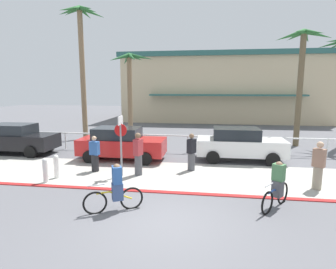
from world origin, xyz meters
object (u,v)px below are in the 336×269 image
(palm_tree_2, at_px, (302,62))
(car_red_1, at_px, (121,143))
(cyclist_yellow_1, at_px, (116,189))
(pedestrian_2, at_px, (138,156))
(bollard_2, at_px, (56,166))
(cyclist_blue_0, at_px, (277,186))
(stop_sign_bike_lane, at_px, (121,137))
(pedestrian_1, at_px, (318,167))
(car_black_0, at_px, (16,138))
(car_white_2, at_px, (240,144))
(palm_tree_1, at_px, (130,75))
(palm_tree_0, at_px, (81,41))
(pedestrian_3, at_px, (95,155))
(pedestrian_0, at_px, (191,154))
(bollard_3, at_px, (45,170))

(palm_tree_2, distance_m, car_red_1, 12.05)
(cyclist_yellow_1, bearing_deg, pedestrian_2, 93.24)
(bollard_2, bearing_deg, cyclist_blue_0, -11.45)
(palm_tree_2, distance_m, cyclist_blue_0, 11.55)
(palm_tree_2, xyz_separation_m, pedestrian_2, (-8.51, -7.46, -4.40))
(bollard_2, bearing_deg, stop_sign_bike_lane, 13.66)
(cyclist_yellow_1, xyz_separation_m, pedestrian_1, (6.71, 2.80, 0.15))
(car_red_1, distance_m, cyclist_yellow_1, 6.20)
(car_black_0, xyz_separation_m, car_white_2, (12.39, 0.21, 0.00))
(palm_tree_1, xyz_separation_m, pedestrian_1, (9.81, -9.84, -3.78))
(stop_sign_bike_lane, height_order, palm_tree_1, palm_tree_1)
(stop_sign_bike_lane, xyz_separation_m, pedestrian_2, (0.66, 0.26, -0.81))
(palm_tree_0, height_order, car_black_0, palm_tree_0)
(palm_tree_0, relative_size, pedestrian_2, 5.04)
(cyclist_yellow_1, height_order, pedestrian_1, pedestrian_1)
(car_red_1, bearing_deg, cyclist_blue_0, -37.22)
(cyclist_blue_0, xyz_separation_m, pedestrian_3, (-7.11, 2.82, 0.05))
(stop_sign_bike_lane, distance_m, pedestrian_2, 1.08)
(palm_tree_2, height_order, pedestrian_3, palm_tree_2)
(car_black_0, bearing_deg, car_red_1, -4.78)
(palm_tree_1, bearing_deg, pedestrian_0, -57.85)
(pedestrian_2, height_order, pedestrian_3, pedestrian_2)
(stop_sign_bike_lane, bearing_deg, car_white_2, 33.57)
(car_black_0, bearing_deg, pedestrian_3, -24.97)
(bollard_2, xyz_separation_m, cyclist_blue_0, (8.30, -1.68, 0.18))
(car_white_2, distance_m, pedestrian_1, 4.57)
(bollard_2, bearing_deg, palm_tree_1, 88.11)
(palm_tree_2, height_order, pedestrian_0, palm_tree_2)
(palm_tree_0, bearing_deg, stop_sign_bike_lane, -57.08)
(bollard_3, distance_m, car_red_1, 4.32)
(bollard_3, relative_size, pedestrian_0, 0.59)
(cyclist_yellow_1, bearing_deg, car_red_1, 106.10)
(pedestrian_2, bearing_deg, stop_sign_bike_lane, -158.06)
(cyclist_yellow_1, bearing_deg, bollard_3, 149.96)
(bollard_2, bearing_deg, pedestrian_3, 43.64)
(palm_tree_2, bearing_deg, stop_sign_bike_lane, -139.90)
(bollard_2, relative_size, pedestrian_2, 0.54)
(stop_sign_bike_lane, distance_m, palm_tree_1, 10.08)
(car_white_2, distance_m, pedestrian_2, 5.52)
(pedestrian_1, bearing_deg, pedestrian_3, 173.80)
(palm_tree_0, distance_m, pedestrian_1, 16.75)
(pedestrian_3, bearing_deg, cyclist_blue_0, -21.62)
(bollard_3, relative_size, pedestrian_1, 0.56)
(palm_tree_0, distance_m, car_black_0, 8.11)
(stop_sign_bike_lane, bearing_deg, pedestrian_3, 159.85)
(palm_tree_1, bearing_deg, car_white_2, -38.66)
(palm_tree_2, xyz_separation_m, pedestrian_0, (-6.32, -6.46, -4.48))
(pedestrian_3, bearing_deg, pedestrian_0, 10.09)
(bollard_2, relative_size, palm_tree_2, 0.14)
(bollard_2, distance_m, bollard_3, 0.59)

